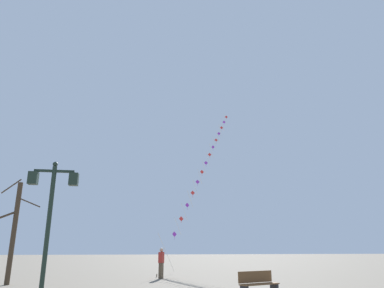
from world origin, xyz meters
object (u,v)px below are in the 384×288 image
object	(u,v)px
twin_lantern_lamp_post	(51,203)
kite_train	(205,165)
bare_tree	(13,230)
park_bench	(258,284)
kite_flyer	(161,262)

from	to	relation	value
twin_lantern_lamp_post	kite_train	xyz separation A→B (m)	(9.36, 20.61, 6.33)
bare_tree	park_bench	world-z (taller)	bare_tree
bare_tree	kite_flyer	bearing A→B (deg)	17.18
twin_lantern_lamp_post	kite_flyer	size ratio (longest dim) A/B	2.57
kite_train	bare_tree	distance (m)	19.33
kite_train	bare_tree	bearing A→B (deg)	-134.16
twin_lantern_lamp_post	kite_flyer	world-z (taller)	twin_lantern_lamp_post
twin_lantern_lamp_post	bare_tree	size ratio (longest dim) A/B	0.85
kite_flyer	park_bench	size ratio (longest dim) A/B	1.04
twin_lantern_lamp_post	park_bench	distance (m)	7.79
park_bench	bare_tree	bearing A→B (deg)	127.16
kite_train	bare_tree	xyz separation A→B (m)	(-12.60, -12.98, -6.80)
twin_lantern_lamp_post	kite_train	size ratio (longest dim) A/B	0.24
kite_train	kite_flyer	bearing A→B (deg)	-115.02
twin_lantern_lamp_post	kite_flyer	distance (m)	11.14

